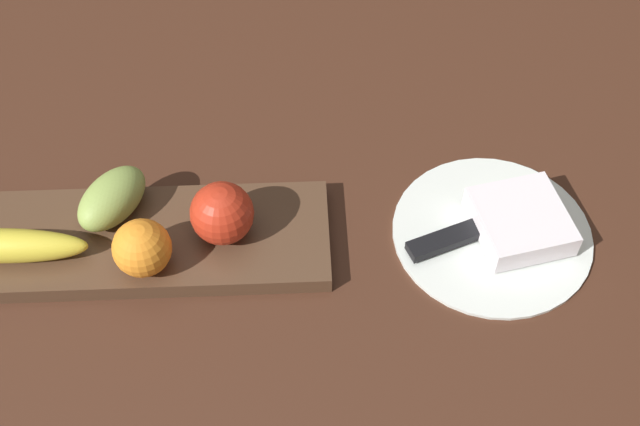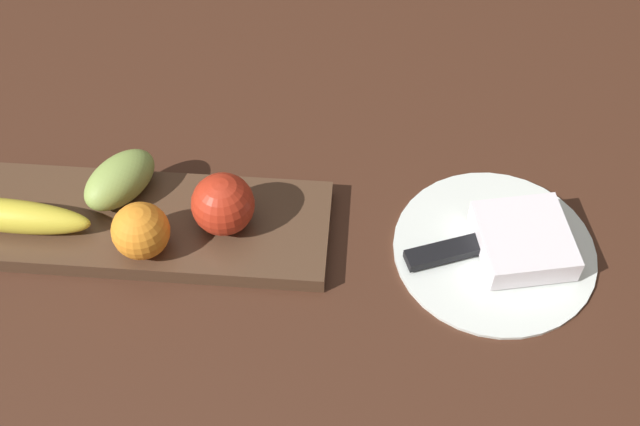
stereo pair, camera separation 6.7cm
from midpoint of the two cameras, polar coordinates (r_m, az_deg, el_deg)
The scene contains 9 objects.
ground_plane at distance 0.99m, azimuth -14.03°, elevation -1.54°, with size 2.40×2.40×0.00m, color #442518.
fruit_tray at distance 0.97m, azimuth -14.17°, elevation -1.99°, with size 0.43×0.15×0.02m, color #523725.
apple at distance 0.91m, azimuth -9.00°, elevation -0.12°, with size 0.07×0.07×0.07m, color red.
banana at distance 0.98m, azimuth -23.41°, elevation -2.22°, with size 0.19×0.04×0.04m, color yellow.
orange_near_apple at distance 0.91m, azimuth -14.50°, elevation -2.50°, with size 0.07×0.07×0.07m, color orange.
grape_bunch at distance 0.97m, azimuth -16.36°, elevation 0.91°, with size 0.10×0.06×0.05m, color #93AF52.
dinner_plate at distance 0.97m, azimuth 10.12°, elevation -1.43°, with size 0.24×0.24×0.01m, color white.
folded_napkin at distance 0.96m, azimuth 12.00°, elevation -0.66°, with size 0.10×0.10×0.03m, color white.
knife at distance 0.95m, azimuth 7.57°, elevation -1.76°, with size 0.18×0.08×0.01m.
Camera 1 is at (0.18, -0.58, 0.77)m, focal length 45.44 mm.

